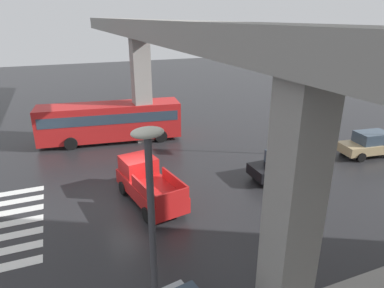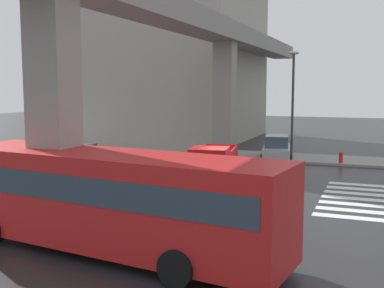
{
  "view_description": "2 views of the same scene",
  "coord_description": "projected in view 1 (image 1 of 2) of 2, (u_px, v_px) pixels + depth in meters",
  "views": [
    {
      "loc": [
        16.17,
        -2.9,
        9.33
      ],
      "look_at": [
        0.8,
        3.29,
        3.08
      ],
      "focal_mm": 31.85,
      "sensor_mm": 36.0,
      "label": 1
    },
    {
      "loc": [
        -21.91,
        -6.55,
        4.89
      ],
      "look_at": [
        0.68,
        2.23,
        2.02
      ],
      "focal_mm": 44.83,
      "sensor_mm": 36.0,
      "label": 2
    }
  ],
  "objects": [
    {
      "name": "sedan_black",
      "position": [
        285.0,
        165.0,
        20.69
      ],
      "size": [
        2.03,
        4.34,
        1.72
      ],
      "color": "black",
      "rests_on": "ground"
    },
    {
      "name": "sedan_tan",
      "position": [
        370.0,
        144.0,
        24.06
      ],
      "size": [
        2.37,
        4.49,
        1.72
      ],
      "color": "tan",
      "rests_on": "ground"
    },
    {
      "name": "city_bus",
      "position": [
        110.0,
        120.0,
        26.57
      ],
      "size": [
        3.91,
        11.04,
        2.99
      ],
      "color": "red",
      "rests_on": "ground"
    },
    {
      "name": "elevated_overpass",
      "position": [
        183.0,
        49.0,
        16.69
      ],
      "size": [
        59.9,
        2.05,
        9.13
      ],
      "color": "gray",
      "rests_on": "ground"
    },
    {
      "name": "ground_plane",
      "position": [
        130.0,
        201.0,
        18.35
      ],
      "size": [
        120.0,
        120.0,
        0.0
      ],
      "primitive_type": "plane",
      "color": "#232326"
    },
    {
      "name": "street_lamp_near_corner",
      "position": [
        153.0,
        239.0,
        7.78
      ],
      "size": [
        0.44,
        0.7,
        7.24
      ],
      "color": "#38383D",
      "rests_on": "ground"
    },
    {
      "name": "pickup_truck",
      "position": [
        148.0,
        183.0,
        18.1
      ],
      "size": [
        5.35,
        2.73,
        2.08
      ],
      "color": "red",
      "rests_on": "ground"
    },
    {
      "name": "crosswalk_stripes",
      "position": [
        12.0,
        223.0,
        16.34
      ],
      "size": [
        7.15,
        2.8,
        0.01
      ],
      "color": "silver",
      "rests_on": "ground"
    }
  ]
}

